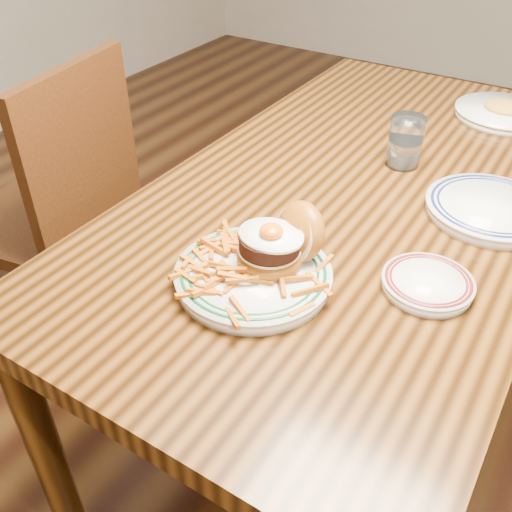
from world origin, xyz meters
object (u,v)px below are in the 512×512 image
Objects in this scene: chair_left at (59,210)px; side_plate at (428,283)px; table at (360,216)px; main_plate at (261,263)px.

side_plate is (1.10, -0.07, 0.26)m from chair_left.
chair_left is at bearing -165.55° from table.
table is 9.83× the size of side_plate.
table is 0.44m from main_plate.
main_plate is (0.83, -0.21, 0.28)m from chair_left.
main_plate is (-0.02, -0.42, 0.13)m from table.
table is 0.39m from side_plate.
chair_left is 3.14× the size of main_plate.
chair_left is at bearing -169.74° from main_plate.
main_plate reaches higher than table.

